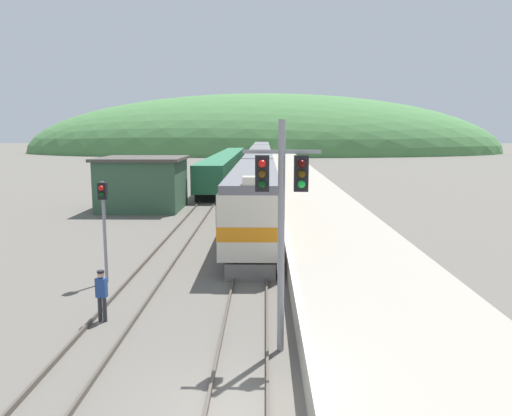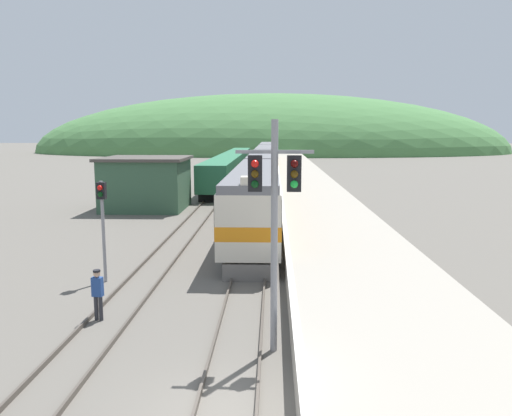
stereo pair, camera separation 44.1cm
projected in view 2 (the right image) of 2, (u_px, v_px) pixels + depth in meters
The scene contains 13 objects.
track_main at pixel (267, 171), 80.48m from camera, with size 1.52×180.00×0.16m.
track_siding at pixel (239, 171), 80.64m from camera, with size 1.52×180.00×0.16m.
platform at pixel (303, 180), 60.50m from camera, with size 6.16×140.00×1.06m.
distant_hills at pixel (270, 152), 149.25m from camera, with size 140.09×63.04×34.41m.
station_shed at pixel (146, 183), 41.44m from camera, with size 6.91×6.74×4.33m.
express_train_lead_car at pixel (256, 199), 30.94m from camera, with size 2.91×20.16×4.54m.
carriage_second at pixel (263, 171), 51.86m from camera, with size 2.90×19.97×4.18m.
carriage_third at pixel (266, 160), 72.45m from camera, with size 2.90×19.97×4.18m.
carriage_fourth at pixel (268, 153), 93.04m from camera, with size 2.90×19.97×4.18m.
siding_train at pixel (232, 166), 67.24m from camera, with size 2.90×46.37×3.40m.
signal_mast_main at pixel (274, 203), 14.17m from camera, with size 2.20×0.42×6.80m.
signal_post_siding at pixel (102, 211), 21.12m from camera, with size 0.36×0.42×4.39m.
track_worker at pixel (98, 292), 17.06m from camera, with size 0.39×0.27×1.80m.
Camera 2 is at (1.07, -10.47, 6.49)m, focal length 35.00 mm.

